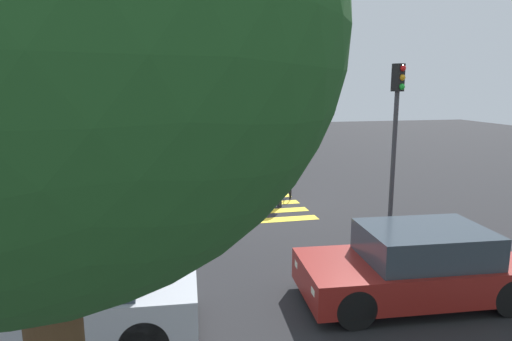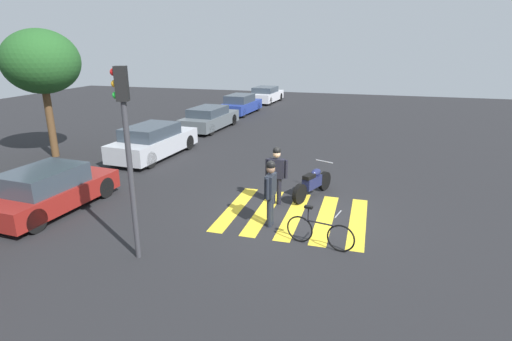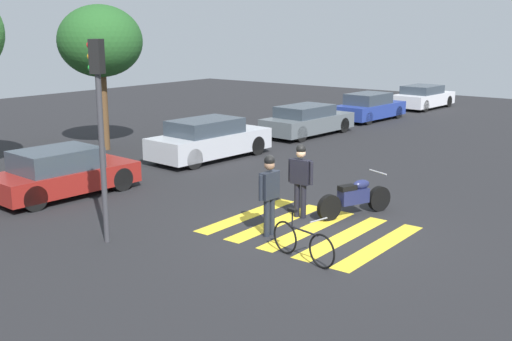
{
  "view_description": "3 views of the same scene",
  "coord_description": "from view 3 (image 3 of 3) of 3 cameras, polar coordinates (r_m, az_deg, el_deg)",
  "views": [
    {
      "loc": [
        2.72,
        13.71,
        3.79
      ],
      "look_at": [
        -0.13,
        0.84,
        1.27
      ],
      "focal_mm": 31.61,
      "sensor_mm": 36.0,
      "label": 1
    },
    {
      "loc": [
        -10.59,
        -1.92,
        4.75
      ],
      "look_at": [
        0.27,
        1.23,
        1.16
      ],
      "focal_mm": 28.18,
      "sensor_mm": 36.0,
      "label": 2
    },
    {
      "loc": [
        -11.53,
        -7.39,
        4.57
      ],
      "look_at": [
        -0.11,
        1.46,
        1.21
      ],
      "focal_mm": 43.76,
      "sensor_mm": 36.0,
      "label": 3
    }
  ],
  "objects": [
    {
      "name": "ground_plane",
      "position": [
        14.44,
        4.86,
        -5.41
      ],
      "size": [
        60.0,
        60.0,
        0.0
      ],
      "primitive_type": "plane",
      "color": "#232326"
    },
    {
      "name": "police_motorcycle",
      "position": [
        15.5,
        9.02,
        -2.46
      ],
      "size": [
        2.09,
        1.03,
        1.04
      ],
      "color": "black",
      "rests_on": "ground_plane"
    },
    {
      "name": "leaning_bicycle",
      "position": [
        12.48,
        4.28,
        -6.55
      ],
      "size": [
        0.52,
        1.71,
        1.01
      ],
      "color": "black",
      "rests_on": "ground_plane"
    },
    {
      "name": "officer_on_foot",
      "position": [
        13.72,
        1.23,
        -1.69
      ],
      "size": [
        0.69,
        0.24,
        1.84
      ],
      "color": "#1E232D",
      "rests_on": "ground_plane"
    },
    {
      "name": "officer_by_motorcycle",
      "position": [
        15.05,
        4.09,
        -0.42
      ],
      "size": [
        0.24,
        0.68,
        1.82
      ],
      "color": "black",
      "rests_on": "ground_plane"
    },
    {
      "name": "crosswalk_stripes",
      "position": [
        14.44,
        4.86,
        -5.39
      ],
      "size": [
        3.45,
        4.05,
        0.01
      ],
      "color": "yellow",
      "rests_on": "ground_plane"
    },
    {
      "name": "car_maroon_wagon",
      "position": [
        17.88,
        -17.33,
        -0.24
      ],
      "size": [
        4.06,
        2.02,
        1.32
      ],
      "color": "black",
      "rests_on": "ground_plane"
    },
    {
      "name": "car_silver_sedan",
      "position": [
        21.88,
        -4.3,
        2.84
      ],
      "size": [
        4.68,
        2.07,
        1.42
      ],
      "color": "black",
      "rests_on": "ground_plane"
    },
    {
      "name": "car_grey_coupe",
      "position": [
        26.72,
        4.71,
        4.57
      ],
      "size": [
        4.59,
        2.05,
        1.29
      ],
      "color": "black",
      "rests_on": "ground_plane"
    },
    {
      "name": "car_blue_hatchback",
      "position": [
        31.44,
        10.34,
        5.71
      ],
      "size": [
        4.25,
        1.97,
        1.34
      ],
      "color": "black",
      "rests_on": "ground_plane"
    },
    {
      "name": "car_white_van",
      "position": [
        36.68,
        15.04,
        6.49
      ],
      "size": [
        4.34,
        2.11,
        1.3
      ],
      "color": "black",
      "rests_on": "ground_plane"
    },
    {
      "name": "traffic_light_pole",
      "position": [
        13.34,
        -14.15,
        5.47
      ],
      "size": [
        0.31,
        0.36,
        4.31
      ],
      "color": "#38383D",
      "rests_on": "ground_plane"
    },
    {
      "name": "street_tree_far",
      "position": [
        23.86,
        -14.05,
        11.35
      ],
      "size": [
        3.07,
        3.07,
        5.33
      ],
      "color": "brown",
      "rests_on": "ground_plane"
    }
  ]
}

